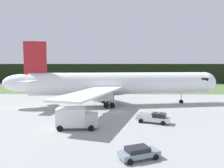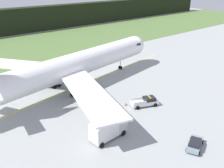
{
  "view_description": "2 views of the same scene",
  "coord_description": "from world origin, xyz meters",
  "px_view_note": "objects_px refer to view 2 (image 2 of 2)",
  "views": [
    {
      "loc": [
        -0.23,
        -44.14,
        9.73
      ],
      "look_at": [
        -1.15,
        10.0,
        5.15
      ],
      "focal_mm": 33.66,
      "sensor_mm": 36.0,
      "label": 1
    },
    {
      "loc": [
        -27.52,
        -38.52,
        24.0
      ],
      "look_at": [
        3.97,
        -1.12,
        2.97
      ],
      "focal_mm": 40.24,
      "sensor_mm": 36.0,
      "label": 2
    }
  ],
  "objects_px": {
    "airliner": "(73,66)",
    "apron_cone": "(126,104)",
    "staff_car": "(195,144)",
    "catering_truck": "(107,129)",
    "ops_pickup_truck": "(146,102)"
  },
  "relations": [
    {
      "from": "catering_truck",
      "to": "apron_cone",
      "type": "bearing_deg",
      "value": 32.42
    },
    {
      "from": "ops_pickup_truck",
      "to": "catering_truck",
      "type": "relative_size",
      "value": 0.92
    },
    {
      "from": "staff_car",
      "to": "ops_pickup_truck",
      "type": "bearing_deg",
      "value": 73.15
    },
    {
      "from": "airliner",
      "to": "staff_car",
      "type": "relative_size",
      "value": 11.5
    },
    {
      "from": "airliner",
      "to": "ops_pickup_truck",
      "type": "relative_size",
      "value": 9.06
    },
    {
      "from": "ops_pickup_truck",
      "to": "apron_cone",
      "type": "bearing_deg",
      "value": 136.98
    },
    {
      "from": "airliner",
      "to": "staff_car",
      "type": "bearing_deg",
      "value": -86.35
    },
    {
      "from": "airliner",
      "to": "apron_cone",
      "type": "xyz_separation_m",
      "value": [
        3.36,
        -14.05,
        -5.03
      ]
    },
    {
      "from": "ops_pickup_truck",
      "to": "staff_car",
      "type": "bearing_deg",
      "value": -106.85
    },
    {
      "from": "staff_car",
      "to": "catering_truck",
      "type": "bearing_deg",
      "value": 129.46
    },
    {
      "from": "ops_pickup_truck",
      "to": "catering_truck",
      "type": "distance_m",
      "value": 13.38
    },
    {
      "from": "catering_truck",
      "to": "staff_car",
      "type": "height_order",
      "value": "catering_truck"
    },
    {
      "from": "catering_truck",
      "to": "staff_car",
      "type": "bearing_deg",
      "value": -50.54
    },
    {
      "from": "apron_cone",
      "to": "airliner",
      "type": "bearing_deg",
      "value": 103.43
    },
    {
      "from": "airliner",
      "to": "catering_truck",
      "type": "distance_m",
      "value": 21.73
    }
  ]
}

